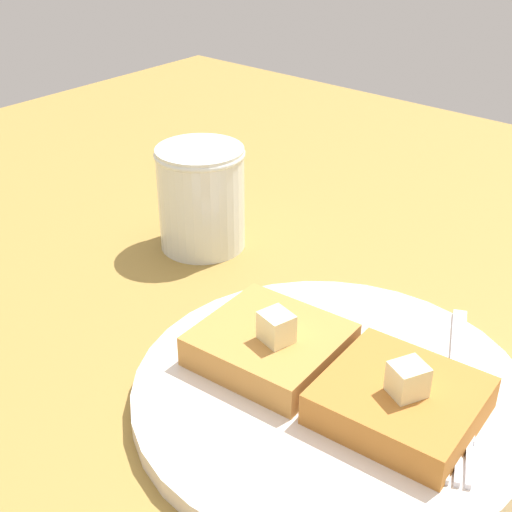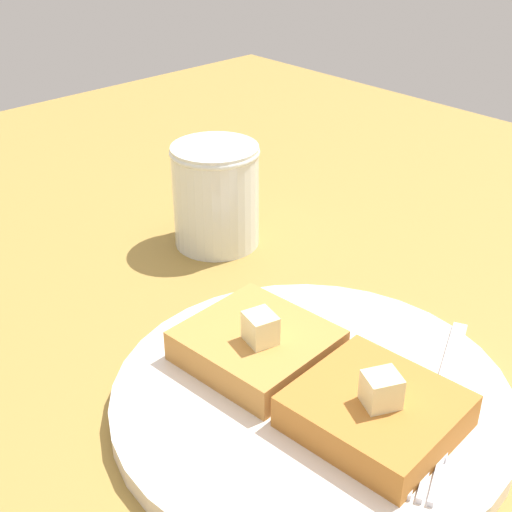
# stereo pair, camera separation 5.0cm
# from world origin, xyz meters

# --- Properties ---
(table_surface) EXTENTS (1.20, 1.20, 0.03)m
(table_surface) POSITION_xyz_m (0.00, 0.00, 0.01)
(table_surface) COLOR olive
(table_surface) RESTS_ON ground
(plate) EXTENTS (0.24, 0.24, 0.01)m
(plate) POSITION_xyz_m (0.06, 0.04, 0.03)
(plate) COLOR silver
(plate) RESTS_ON table_surface
(toast_slice_left) EXTENTS (0.09, 0.09, 0.02)m
(toast_slice_left) POSITION_xyz_m (0.02, 0.03, 0.05)
(toast_slice_left) COLOR #B87D3B
(toast_slice_left) RESTS_ON plate
(toast_slice_middle) EXTENTS (0.09, 0.09, 0.02)m
(toast_slice_middle) POSITION_xyz_m (0.11, 0.04, 0.05)
(toast_slice_middle) COLOR #B06C2B
(toast_slice_middle) RESTS_ON plate
(butter_pat_primary) EXTENTS (0.02, 0.02, 0.02)m
(butter_pat_primary) POSITION_xyz_m (0.03, 0.03, 0.07)
(butter_pat_primary) COLOR beige
(butter_pat_primary) RESTS_ON toast_slice_left
(butter_pat_secondary) EXTENTS (0.02, 0.02, 0.02)m
(butter_pat_secondary) POSITION_xyz_m (0.11, 0.04, 0.07)
(butter_pat_secondary) COLOR beige
(butter_pat_secondary) RESTS_ON toast_slice_middle
(fork) EXTENTS (0.08, 0.15, 0.00)m
(fork) POSITION_xyz_m (0.13, 0.07, 0.04)
(fork) COLOR silver
(fork) RESTS_ON plate
(syrup_jar) EXTENTS (0.07, 0.07, 0.09)m
(syrup_jar) POSITION_xyz_m (-0.14, 0.13, 0.07)
(syrup_jar) COLOR #462108
(syrup_jar) RESTS_ON table_surface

